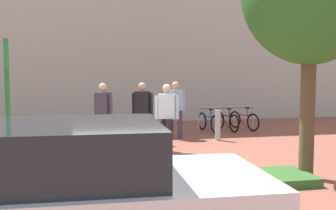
{
  "coord_description": "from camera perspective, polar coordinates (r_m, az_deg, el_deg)",
  "views": [
    {
      "loc": [
        -1.09,
        -8.59,
        2.08
      ],
      "look_at": [
        0.98,
        1.09,
        1.23
      ],
      "focal_mm": 44.51,
      "sensor_mm": 36.0,
      "label": 1
    }
  ],
  "objects": [
    {
      "name": "bollard_steel",
      "position": [
        12.32,
        6.84,
        -2.76
      ],
      "size": [
        0.16,
        0.16,
        0.9
      ],
      "primitive_type": "cylinder",
      "color": "#ADADB2",
      "rests_on": "ground"
    },
    {
      "name": "ground_plane",
      "position": [
        8.91,
        -4.78,
        -8.65
      ],
      "size": [
        60.0,
        60.0,
        0.0
      ],
      "primitive_type": "plane",
      "color": "brown"
    },
    {
      "name": "person_suited_navy",
      "position": [
        11.28,
        -8.87,
        -0.76
      ],
      "size": [
        0.48,
        0.52,
        1.72
      ],
      "color": "black",
      "rests_on": "ground"
    },
    {
      "name": "bike_rack_cluster",
      "position": [
        14.32,
        8.01,
        -2.11
      ],
      "size": [
        2.09,
        1.73,
        0.83
      ],
      "color": "#99999E",
      "rests_on": "ground"
    },
    {
      "name": "person_shirt_blue",
      "position": [
        12.52,
        1.04,
        -0.14
      ],
      "size": [
        0.6,
        0.38,
        1.72
      ],
      "color": "#383342",
      "rests_on": "ground"
    },
    {
      "name": "parking_sign_post",
      "position": [
        7.08,
        -21.15,
        1.26
      ],
      "size": [
        0.08,
        0.36,
        2.57
      ],
      "color": "#2D7238",
      "rests_on": "ground"
    },
    {
      "name": "bike_at_sign",
      "position": [
        7.38,
        -20.21,
        -8.99
      ],
      "size": [
        1.68,
        0.42,
        0.86
      ],
      "color": "black",
      "rests_on": "ground"
    },
    {
      "name": "planter_strip",
      "position": [
        7.3,
        -6.39,
        -11.07
      ],
      "size": [
        7.0,
        1.1,
        0.16
      ],
      "primitive_type": "cube",
      "color": "#336028",
      "rests_on": "ground"
    },
    {
      "name": "car_white_hatch",
      "position": [
        4.5,
        -15.01,
        -12.42
      ],
      "size": [
        4.36,
        2.13,
        1.54
      ],
      "color": "silver",
      "rests_on": "ground"
    },
    {
      "name": "person_shirt_white",
      "position": [
        10.47,
        -0.16,
        -1.13
      ],
      "size": [
        0.58,
        0.48,
        1.72
      ],
      "color": "black",
      "rests_on": "ground"
    },
    {
      "name": "person_suited_dark",
      "position": [
        11.72,
        -3.54,
        -0.5
      ],
      "size": [
        0.56,
        0.41,
        1.72
      ],
      "color": "#383342",
      "rests_on": "ground"
    }
  ]
}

